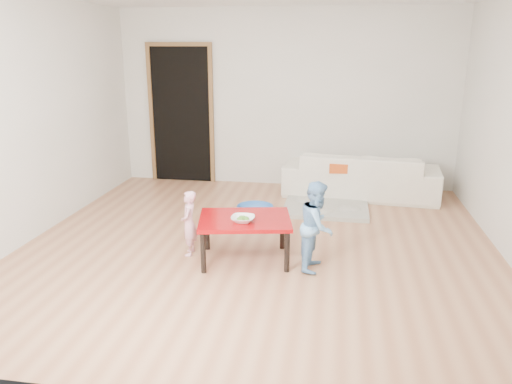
% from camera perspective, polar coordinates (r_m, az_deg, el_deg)
% --- Properties ---
extents(floor, '(5.00, 5.00, 0.01)m').
position_cam_1_polar(floor, '(5.40, 0.34, -6.03)').
color(floor, '#A16745').
rests_on(floor, ground).
extents(back_wall, '(5.00, 0.02, 2.60)m').
position_cam_1_polar(back_wall, '(7.51, 3.39, 10.56)').
color(back_wall, silver).
rests_on(back_wall, floor).
extents(left_wall, '(0.02, 5.00, 2.60)m').
position_cam_1_polar(left_wall, '(5.97, -24.30, 7.64)').
color(left_wall, silver).
rests_on(left_wall, floor).
extents(doorway, '(1.02, 0.08, 2.11)m').
position_cam_1_polar(doorway, '(7.85, -8.49, 8.64)').
color(doorway, brown).
rests_on(doorway, back_wall).
extents(sofa, '(2.20, 1.02, 0.62)m').
position_cam_1_polar(sofa, '(7.21, 11.88, 1.99)').
color(sofa, beige).
rests_on(sofa, floor).
extents(cushion, '(0.52, 0.47, 0.13)m').
position_cam_1_polar(cushion, '(6.98, 10.28, 2.99)').
color(cushion, '#CF4D17').
rests_on(cushion, sofa).
extents(red_table, '(1.00, 0.82, 0.44)m').
position_cam_1_polar(red_table, '(4.96, -1.27, -5.40)').
color(red_table, '#90070A').
rests_on(red_table, floor).
extents(bowl, '(0.23, 0.23, 0.06)m').
position_cam_1_polar(bowl, '(4.77, -1.50, -3.11)').
color(bowl, white).
rests_on(bowl, red_table).
extents(broccoli, '(0.12, 0.12, 0.06)m').
position_cam_1_polar(broccoli, '(4.77, -1.50, -3.11)').
color(broccoli, '#2D5919').
rests_on(broccoli, red_table).
extents(child_pink, '(0.19, 0.26, 0.67)m').
position_cam_1_polar(child_pink, '(5.09, -7.66, -3.56)').
color(child_pink, '#E36788').
rests_on(child_pink, floor).
extents(child_blue, '(0.39, 0.46, 0.86)m').
position_cam_1_polar(child_blue, '(4.74, 6.99, -3.85)').
color(child_blue, '#5E90DA').
rests_on(child_blue, floor).
extents(basin, '(0.46, 0.46, 0.14)m').
position_cam_1_polar(basin, '(6.23, -0.11, -2.24)').
color(basin, '#3170BB').
rests_on(basin, floor).
extents(blanket, '(1.09, 0.92, 0.05)m').
position_cam_1_polar(blanket, '(6.58, 7.99, -1.77)').
color(blanket, '#B1B09D').
rests_on(blanket, floor).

